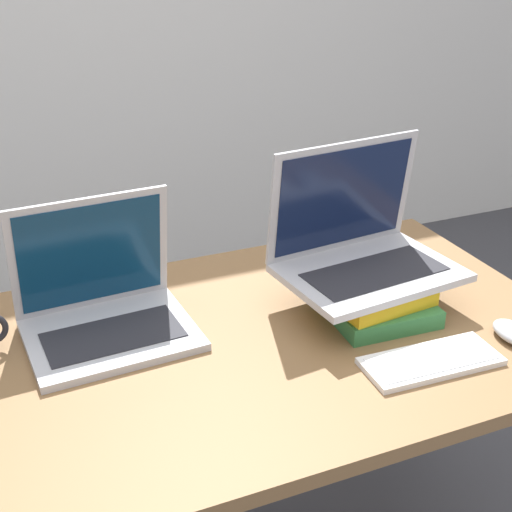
{
  "coord_description": "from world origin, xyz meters",
  "views": [
    {
      "loc": [
        -0.44,
        -0.73,
        1.48
      ],
      "look_at": [
        0.04,
        0.39,
        0.9
      ],
      "focal_mm": 50.0,
      "sensor_mm": 36.0,
      "label": 1
    }
  ],
  "objects_px": {
    "wireless_keyboard": "(431,361)",
    "laptop_on_books": "(361,247)",
    "laptop_left": "(104,307)",
    "book_stack": "(371,296)"
  },
  "relations": [
    {
      "from": "laptop_left",
      "to": "book_stack",
      "type": "height_order",
      "value": "laptop_left"
    },
    {
      "from": "wireless_keyboard",
      "to": "laptop_on_books",
      "type": "bearing_deg",
      "value": 90.0
    },
    {
      "from": "laptop_left",
      "to": "wireless_keyboard",
      "type": "bearing_deg",
      "value": -33.89
    },
    {
      "from": "laptop_left",
      "to": "laptop_on_books",
      "type": "bearing_deg",
      "value": -9.36
    },
    {
      "from": "laptop_left",
      "to": "book_stack",
      "type": "relative_size",
      "value": 1.39
    },
    {
      "from": "laptop_on_books",
      "to": "laptop_left",
      "type": "bearing_deg",
      "value": 170.64
    },
    {
      "from": "book_stack",
      "to": "wireless_keyboard",
      "type": "distance_m",
      "value": 0.22
    },
    {
      "from": "laptop_on_books",
      "to": "wireless_keyboard",
      "type": "bearing_deg",
      "value": -90.0
    },
    {
      "from": "laptop_on_books",
      "to": "wireless_keyboard",
      "type": "relative_size",
      "value": 1.44
    },
    {
      "from": "laptop_on_books",
      "to": "wireless_keyboard",
      "type": "xyz_separation_m",
      "value": [
        -0.0,
        -0.27,
        -0.12
      ]
    }
  ]
}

